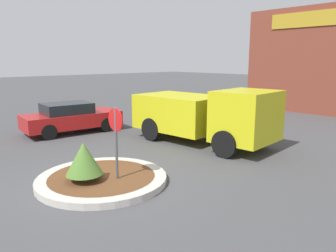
# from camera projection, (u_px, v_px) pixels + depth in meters

# --- Properties ---
(ground_plane) EXTENTS (120.00, 120.00, 0.00)m
(ground_plane) POSITION_uv_depth(u_px,v_px,m) (102.00, 182.00, 9.02)
(ground_plane) COLOR #474749
(traffic_island) EXTENTS (3.54, 3.54, 0.18)m
(traffic_island) POSITION_uv_depth(u_px,v_px,m) (102.00, 179.00, 9.00)
(traffic_island) COLOR #BCB7AD
(traffic_island) RESTS_ON ground_plane
(stop_sign) EXTENTS (0.63, 0.07, 2.11)m
(stop_sign) POSITION_uv_depth(u_px,v_px,m) (116.00, 133.00, 8.56)
(stop_sign) COLOR #4C4C51
(stop_sign) RESTS_ON ground_plane
(island_shrub) EXTENTS (0.96, 0.96, 1.04)m
(island_shrub) POSITION_uv_depth(u_px,v_px,m) (84.00, 158.00, 8.51)
(island_shrub) COLOR brown
(island_shrub) RESTS_ON traffic_island
(utility_truck) EXTENTS (5.95, 2.79, 2.24)m
(utility_truck) POSITION_uv_depth(u_px,v_px,m) (204.00, 114.00, 12.98)
(utility_truck) COLOR gold
(utility_truck) RESTS_ON ground_plane
(parked_sedan_red) EXTENTS (2.23, 4.46, 1.39)m
(parked_sedan_red) POSITION_uv_depth(u_px,v_px,m) (71.00, 117.00, 15.03)
(parked_sedan_red) COLOR #B21919
(parked_sedan_red) RESTS_ON ground_plane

